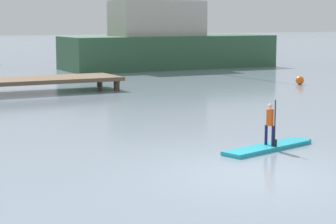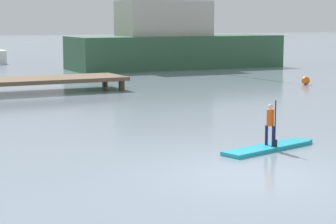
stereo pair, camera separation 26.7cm
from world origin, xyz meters
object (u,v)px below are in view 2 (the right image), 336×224
at_px(paddler_child_solo, 271,122).
at_px(fishing_boat_white_large, 173,44).
at_px(mooring_buoy_mid, 306,81).
at_px(paddleboard_near, 270,147).

height_order(paddler_child_solo, fishing_boat_white_large, fishing_boat_white_large).
bearing_deg(mooring_buoy_mid, paddleboard_near, -131.53).
xyz_separation_m(paddleboard_near, paddler_child_solo, (0.00, -0.01, 0.65)).
height_order(paddleboard_near, fishing_boat_white_large, fishing_boat_white_large).
bearing_deg(paddleboard_near, paddler_child_solo, -85.30).
bearing_deg(mooring_buoy_mid, paddler_child_solo, -131.49).
relative_size(paddleboard_near, paddler_child_solo, 2.61).
bearing_deg(paddleboard_near, mooring_buoy_mid, 48.47).
relative_size(paddler_child_solo, mooring_buoy_mid, 2.75).
distance_m(paddler_child_solo, fishing_boat_white_large, 27.93).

